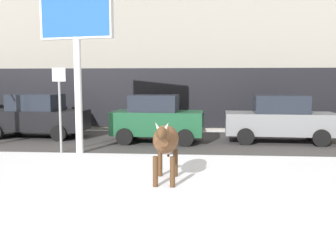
# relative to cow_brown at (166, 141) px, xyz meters

# --- Properties ---
(ground_plane) EXTENTS (120.00, 120.00, 0.00)m
(ground_plane) POSITION_rel_cow_brown_xyz_m (-0.23, -1.21, -0.99)
(ground_plane) COLOR white
(road_strip) EXTENTS (60.00, 5.60, 0.01)m
(road_strip) POSITION_rel_cow_brown_xyz_m (-0.23, 6.23, -0.99)
(road_strip) COLOR #423F3F
(road_strip) RESTS_ON ground
(building_facade) EXTENTS (44.00, 6.10, 13.00)m
(building_facade) POSITION_rel_cow_brown_xyz_m (-0.23, 12.42, 5.49)
(building_facade) COLOR gray
(building_facade) RESTS_ON ground
(cow_brown) EXTENTS (0.61, 1.89, 1.54)m
(cow_brown) POSITION_rel_cow_brown_xyz_m (0.00, 0.00, 0.00)
(cow_brown) COLOR brown
(cow_brown) RESTS_ON ground
(billboard) EXTENTS (2.51, 0.69, 5.56)m
(billboard) POSITION_rel_cow_brown_xyz_m (-3.18, 3.40, 3.32)
(billboard) COLOR silver
(billboard) RESTS_ON ground
(car_black_sedan) EXTENTS (4.28, 2.15, 1.84)m
(car_black_sedan) POSITION_rel_cow_brown_xyz_m (-6.13, 6.78, -0.09)
(car_black_sedan) COLOR black
(car_black_sedan) RESTS_ON ground
(car_darkgreen_hatchback) EXTENTS (3.58, 2.06, 1.86)m
(car_darkgreen_hatchback) POSITION_rel_cow_brown_xyz_m (-0.86, 5.90, -0.07)
(car_darkgreen_hatchback) COLOR #194C2D
(car_darkgreen_hatchback) RESTS_ON ground
(car_grey_sedan) EXTENTS (4.28, 2.15, 1.84)m
(car_grey_sedan) POSITION_rel_cow_brown_xyz_m (3.93, 6.32, -0.09)
(car_grey_sedan) COLOR slate
(car_grey_sedan) RESTS_ON ground
(pedestrian_near_billboard) EXTENTS (0.36, 0.24, 1.73)m
(pedestrian_near_billboard) POSITION_rel_cow_brown_xyz_m (-2.13, 9.14, -0.11)
(pedestrian_near_billboard) COLOR #282833
(pedestrian_near_billboard) RESTS_ON ground
(pedestrian_by_cars) EXTENTS (0.36, 0.24, 1.73)m
(pedestrian_by_cars) POSITION_rel_cow_brown_xyz_m (4.68, 9.14, -0.11)
(pedestrian_by_cars) COLOR #282833
(pedestrian_by_cars) RESTS_ON ground
(street_sign) EXTENTS (0.44, 0.08, 2.82)m
(street_sign) POSITION_rel_cow_brown_xyz_m (-3.82, 3.41, 0.68)
(street_sign) COLOR gray
(street_sign) RESTS_ON ground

